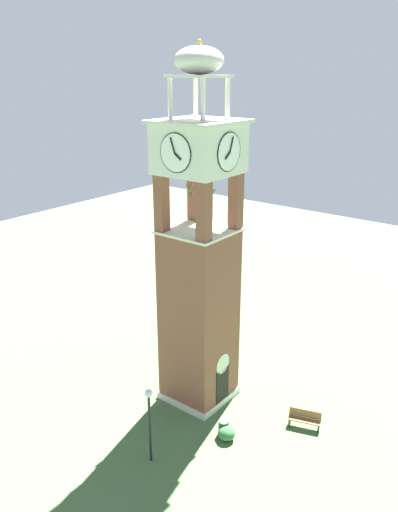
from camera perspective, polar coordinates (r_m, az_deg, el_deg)
ground at (r=29.23m, az=0.00°, el=-15.24°), size 80.00×80.00×0.00m
clock_tower at (r=25.71m, az=0.00°, el=-1.74°), size 3.71×3.71×18.17m
park_bench at (r=27.26m, az=11.75°, el=-17.43°), size 0.93×1.66×0.95m
lamp_post at (r=23.70m, az=-5.59°, el=-17.00°), size 0.36×0.36×3.80m
trash_bin at (r=26.38m, az=2.78°, el=-18.65°), size 0.52×0.52×0.80m
shrub_near_entry at (r=31.74m, az=2.34°, el=-11.40°), size 0.81×0.81×0.68m
shrub_left_of_tower at (r=26.14m, az=3.09°, el=-19.20°), size 0.84×0.84×0.71m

